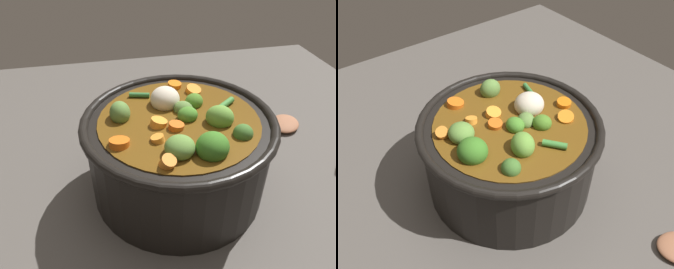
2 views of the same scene
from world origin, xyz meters
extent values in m
plane|color=#514C47|center=(0.00, 0.00, 0.00)|extent=(1.10, 1.10, 0.00)
cylinder|color=black|center=(0.00, 0.00, 0.07)|extent=(0.28, 0.28, 0.13)
torus|color=black|center=(0.00, 0.00, 0.13)|extent=(0.29, 0.29, 0.01)
cylinder|color=brown|center=(0.00, 0.00, 0.07)|extent=(0.24, 0.24, 0.12)
ellipsoid|color=#47852A|center=(-0.01, 0.00, 0.14)|extent=(0.03, 0.03, 0.02)
ellipsoid|color=#64993A|center=(-0.06, 0.02, 0.14)|extent=(0.05, 0.05, 0.04)
ellipsoid|color=#5F853F|center=(-0.01, -0.02, 0.14)|extent=(0.04, 0.04, 0.02)
ellipsoid|color=#4B7D25|center=(-0.03, -0.04, 0.14)|extent=(0.04, 0.04, 0.03)
ellipsoid|color=#618F3D|center=(0.02, 0.08, 0.14)|extent=(0.04, 0.04, 0.03)
ellipsoid|color=#41702D|center=(-0.08, 0.06, 0.13)|extent=(0.04, 0.04, 0.03)
ellipsoid|color=#3B7824|center=(-0.02, 0.08, 0.14)|extent=(0.06, 0.06, 0.04)
ellipsoid|color=#5B843C|center=(0.08, -0.02, 0.14)|extent=(0.03, 0.04, 0.03)
cylinder|color=orange|center=(0.01, 0.02, 0.13)|extent=(0.03, 0.03, 0.01)
cylinder|color=orange|center=(-0.02, -0.10, 0.13)|extent=(0.03, 0.03, 0.01)
cylinder|color=orange|center=(0.09, 0.04, 0.13)|extent=(0.04, 0.04, 0.02)
cylinder|color=orange|center=(0.03, 0.01, 0.13)|extent=(0.03, 0.03, 0.02)
cylinder|color=orange|center=(0.04, 0.04, 0.13)|extent=(0.03, 0.03, 0.01)
cylinder|color=orange|center=(0.04, 0.09, 0.14)|extent=(0.03, 0.03, 0.02)
cylinder|color=orange|center=(-0.04, -0.08, 0.13)|extent=(0.04, 0.04, 0.02)
ellipsoid|color=beige|center=(0.01, -0.05, 0.14)|extent=(0.05, 0.06, 0.04)
cylinder|color=#42883A|center=(-0.08, -0.02, 0.14)|extent=(0.03, 0.03, 0.01)
cylinder|color=#347538|center=(0.05, -0.08, 0.14)|extent=(0.03, 0.02, 0.01)
ellipsoid|color=#9F6446|center=(-0.26, -0.12, 0.01)|extent=(0.09, 0.09, 0.01)
camera|label=1|loc=(0.10, 0.38, 0.39)|focal=34.36mm
camera|label=2|loc=(-0.34, 0.26, 0.49)|focal=39.05mm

